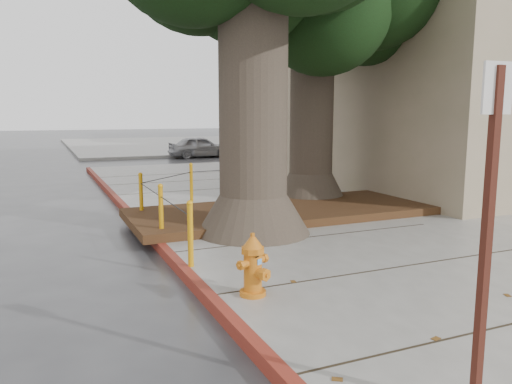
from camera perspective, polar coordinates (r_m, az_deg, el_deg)
ground at (r=6.94m, az=11.03°, el=-10.35°), size 140.00×140.00×0.00m
sidewalk_main at (r=12.73m, az=27.15°, el=-2.00°), size 16.00×26.00×0.15m
sidewalk_far at (r=36.76m, az=-8.15°, el=5.42°), size 16.00×20.00×0.15m
curb_red at (r=8.36m, az=-10.59°, el=-6.46°), size 0.14×26.00×0.16m
planter_bed at (r=10.57m, az=3.10°, el=-2.21°), size 6.40×2.60×0.16m
building_corner at (r=19.73m, az=21.93°, el=16.26°), size 12.00×13.00×10.00m
building_side_white at (r=37.14m, az=8.84°, el=12.28°), size 10.00×10.00×9.00m
building_side_grey at (r=45.54m, az=11.30°, el=13.47°), size 12.00×14.00×12.00m
bollard_ring at (r=10.29m, az=-6.91°, el=-0.12°), size 3.79×5.39×0.95m
fire_hydrant at (r=5.90m, az=-0.34°, el=-8.38°), size 0.41×0.41×0.75m
signpost at (r=3.74m, az=24.95°, el=-3.17°), size 0.24×0.06×2.46m
car_silver at (r=26.32m, az=-6.38°, el=5.15°), size 3.30×1.35×1.12m
car_red at (r=27.12m, az=4.37°, el=5.27°), size 3.33×1.19×1.09m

